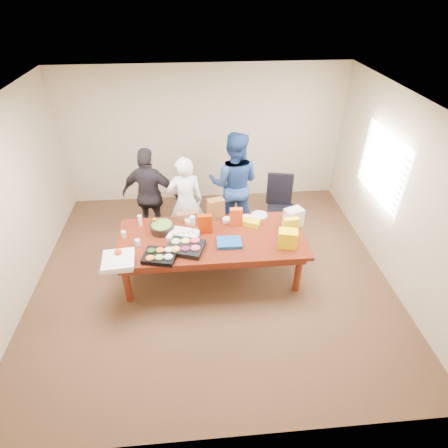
{
  "coord_description": "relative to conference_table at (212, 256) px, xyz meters",
  "views": [
    {
      "loc": [
        -0.19,
        -4.31,
        4.02
      ],
      "look_at": [
        0.2,
        0.1,
        0.91
      ],
      "focal_mm": 29.04,
      "sensor_mm": 36.0,
      "label": 1
    }
  ],
  "objects": [
    {
      "name": "pizza_box_lower",
      "position": [
        -1.3,
        -0.48,
        0.4
      ],
      "size": [
        0.44,
        0.44,
        0.05
      ],
      "primitive_type": "cube",
      "rotation": [
        0.0,
        0.0,
        0.05
      ],
      "color": "silver",
      "rests_on": "conference_table"
    },
    {
      "name": "chip_bag_blue",
      "position": [
        0.25,
        -0.19,
        0.4
      ],
      "size": [
        0.36,
        0.27,
        0.05
      ],
      "primitive_type": "cube",
      "rotation": [
        0.0,
        0.0,
        -0.02
      ],
      "color": "#124D9B",
      "rests_on": "conference_table"
    },
    {
      "name": "ceiling",
      "position": [
        0.0,
        0.0,
        2.33
      ],
      "size": [
        5.5,
        5.0,
        0.02
      ],
      "primitive_type": "cube",
      "color": "white",
      "rests_on": "wall_back"
    },
    {
      "name": "mayo_jar",
      "position": [
        -0.27,
        0.37,
        0.44
      ],
      "size": [
        0.09,
        0.09,
        0.14
      ],
      "primitive_type": "cylinder",
      "rotation": [
        0.0,
        0.0,
        0.02
      ],
      "color": "white",
      "rests_on": "conference_table"
    },
    {
      "name": "conference_table",
      "position": [
        0.0,
        0.0,
        0.0
      ],
      "size": [
        2.8,
        1.2,
        0.75
      ],
      "primitive_type": "cube",
      "color": "#4C1C0F",
      "rests_on": "floor"
    },
    {
      "name": "banana_bunch",
      "position": [
        0.63,
        0.27,
        0.42
      ],
      "size": [
        0.31,
        0.26,
        0.09
      ],
      "primitive_type": "cube",
      "rotation": [
        0.0,
        0.0,
        -0.46
      ],
      "color": "yellow",
      "rests_on": "conference_table"
    },
    {
      "name": "wall_right",
      "position": [
        2.75,
        0.0,
        0.98
      ],
      "size": [
        0.04,
        5.0,
        2.7
      ],
      "primitive_type": "cube",
      "color": "beige",
      "rests_on": "floor"
    },
    {
      "name": "fruit_tray",
      "position": [
        -0.38,
        -0.26,
        0.41
      ],
      "size": [
        0.6,
        0.53,
        0.08
      ],
      "primitive_type": "cube",
      "rotation": [
        0.0,
        0.0,
        -0.31
      ],
      "color": "black",
      "rests_on": "conference_table"
    },
    {
      "name": "plate_a",
      "position": [
        0.6,
        0.4,
        0.38
      ],
      "size": [
        0.33,
        0.33,
        0.02
      ],
      "primitive_type": "cylinder",
      "rotation": [
        0.0,
        0.0,
        0.18
      ],
      "color": "silver",
      "rests_on": "conference_table"
    },
    {
      "name": "window_panel",
      "position": [
        2.72,
        0.6,
        1.12
      ],
      "size": [
        0.03,
        1.4,
        1.1
      ],
      "primitive_type": "cube",
      "color": "white",
      "rests_on": "wall_right"
    },
    {
      "name": "wall_left",
      "position": [
        -2.75,
        0.0,
        0.98
      ],
      "size": [
        0.04,
        5.0,
        2.7
      ],
      "primitive_type": "cube",
      "color": "beige",
      "rests_on": "floor"
    },
    {
      "name": "window_blinds",
      "position": [
        2.68,
        0.6,
        1.12
      ],
      "size": [
        0.04,
        1.36,
        1.0
      ],
      "primitive_type": "cube",
      "color": "beige",
      "rests_on": "wall_right"
    },
    {
      "name": "person_left",
      "position": [
        -0.98,
        1.14,
        0.48
      ],
      "size": [
        1.07,
        0.64,
        1.71
      ],
      "primitive_type": "imported",
      "rotation": [
        0.0,
        0.0,
        2.9
      ],
      "color": "black",
      "rests_on": "floor"
    },
    {
      "name": "plate_b",
      "position": [
        0.81,
        0.52,
        0.38
      ],
      "size": [
        0.3,
        0.3,
        0.02
      ],
      "primitive_type": "cylinder",
      "rotation": [
        0.0,
        0.0,
        0.15
      ],
      "color": "silver",
      "rests_on": "conference_table"
    },
    {
      "name": "chip_bag_orange",
      "position": [
        0.4,
        0.28,
        0.53
      ],
      "size": [
        0.19,
        0.09,
        0.3
      ],
      "primitive_type": "cube",
      "rotation": [
        0.0,
        0.0,
        -0.01
      ],
      "color": "#DE4C14",
      "rests_on": "conference_table"
    },
    {
      "name": "pizza_box_upper",
      "position": [
        -1.29,
        -0.49,
        0.45
      ],
      "size": [
        0.46,
        0.46,
        0.05
      ],
      "primitive_type": "cube",
      "rotation": [
        0.0,
        0.0,
        0.09
      ],
      "color": "white",
      "rests_on": "pizza_box_lower"
    },
    {
      "name": "red_cup",
      "position": [
        -1.3,
        -0.38,
        0.44
      ],
      "size": [
        0.1,
        0.1,
        0.13
      ],
      "primitive_type": "cylinder",
      "rotation": [
        0.0,
        0.0,
        0.02
      ],
      "color": "red",
      "rests_on": "conference_table"
    },
    {
      "name": "person_center",
      "position": [
        -0.38,
        0.93,
        0.44
      ],
      "size": [
        0.64,
        0.47,
        1.63
      ],
      "primitive_type": "imported",
      "rotation": [
        0.0,
        0.0,
        3.28
      ],
      "color": "white",
      "rests_on": "floor"
    },
    {
      "name": "person_right",
      "position": [
        0.48,
        1.26,
        0.57
      ],
      "size": [
        1.06,
        0.92,
        1.89
      ],
      "primitive_type": "imported",
      "rotation": [
        0.0,
        0.0,
        2.89
      ],
      "color": "navy",
      "rests_on": "floor"
    },
    {
      "name": "grocery_bag_white",
      "position": [
        1.28,
        0.2,
        0.52
      ],
      "size": [
        0.32,
        0.28,
        0.29
      ],
      "primitive_type": "cube",
      "rotation": [
        0.0,
        0.0,
        0.38
      ],
      "color": "beige",
      "rests_on": "conference_table"
    },
    {
      "name": "mustard_bottle",
      "position": [
        -0.04,
        0.27,
        0.45
      ],
      "size": [
        0.07,
        0.07,
        0.15
      ],
      "primitive_type": "cylinder",
      "rotation": [
        0.0,
        0.0,
        0.34
      ],
      "color": "#D6A907",
      "rests_on": "conference_table"
    },
    {
      "name": "sheet_cake",
      "position": [
        -0.42,
        0.03,
        0.41
      ],
      "size": [
        0.51,
        0.44,
        0.08
      ],
      "primitive_type": "cube",
      "rotation": [
        0.0,
        0.0,
        -0.33
      ],
      "color": "white",
      "rests_on": "conference_table"
    },
    {
      "name": "clear_cup_a",
      "position": [
        -1.07,
        -0.11,
        0.43
      ],
      "size": [
        0.09,
        0.09,
        0.11
      ],
      "primitive_type": "cylinder",
      "rotation": [
        0.0,
        0.0,
        -0.16
      ],
      "color": "silver",
      "rests_on": "conference_table"
    },
    {
      "name": "floor",
      "position": [
        0.0,
        0.0,
        -0.39
      ],
      "size": [
        5.5,
        5.0,
        0.02
      ],
      "primitive_type": "cube",
      "color": "#47301E",
      "rests_on": "ground"
    },
    {
      "name": "veggie_tray",
      "position": [
        -0.74,
        -0.42,
        0.41
      ],
      "size": [
        0.51,
        0.44,
        0.07
      ],
      "primitive_type": "cube",
      "rotation": [
        0.0,
        0.0,
        -0.23
      ],
      "color": "black",
      "rests_on": "conference_table"
    },
    {
      "name": "dip_bowl_a",
      "position": [
        0.27,
        0.39,
        0.4
      ],
      "size": [
        0.15,
        0.15,
        0.05
      ],
      "primitive_type": "cylinder",
      "rotation": [
        0.0,
        0.0,
        0.13
      ],
      "color": "silver",
      "rests_on": "conference_table"
    },
    {
      "name": "ranch_bottle",
      "position": [
        -1.08,
        0.4,
        0.47
      ],
      "size": [
        0.06,
        0.06,
        0.18
      ],
      "primitive_type": "cylinder",
      "rotation": [
        0.0,
        0.0,
        -0.03
      ],
      "color": "#F3EBC7",
      "rests_on": "conference_table"
    },
    {
      "name": "office_chair",
      "position": [
        1.29,
        0.99,
        0.17
      ],
      "size": [
        0.65,
        0.65,
        1.08
      ],
      "primitive_type": "cube",
      "rotation": [
        0.0,
        0.0,
        -0.21
      ],
      "color": "black",
      "rests_on": "floor"
    },
    {
      "name": "dressing_bottle",
      "position": [
        -0.84,
        0.29,
        0.47
      ],
      "size": [
        0.07,
        0.07,
        0.19
      ],
      "primitive_type": "cylinder",
      "rotation": [
        0.0,
        0.0,
        -0.24
      ],
      "color": "#876118",
      "rests_on": "conference_table"
    },
    {
      "name": "salad_bowl",
      "position": [
        -0.74,
        0.23,
        0.44
      ],
      "size": [
        0.46,
        0.46,
        0.12
      ],
      "primitive_type": "cylinder",
      "rotation": [
        0.0,
        0.0,
        -0.27
      ],
      "color": "black",
      "rests_on": "conference_table"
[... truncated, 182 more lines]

